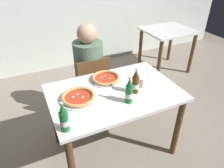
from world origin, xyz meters
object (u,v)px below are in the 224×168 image
object	(u,v)px
napkin_with_cutlery	(140,76)
diner_seated	(90,75)
beer_bottle_left	(64,119)
beer_bottle_right	(129,92)
beer_bottle_center	(135,83)
pizza_marinara_far	(78,97)
dining_table_background	(167,39)
paper_cup	(142,82)
pizza_margherita_near	(106,78)
chair_behind_table	(91,84)
dining_table_main	(114,101)

from	to	relation	value
napkin_with_cutlery	diner_seated	bearing A→B (deg)	125.85
diner_seated	beer_bottle_left	bearing A→B (deg)	-118.31
beer_bottle_left	beer_bottle_right	xyz separation A→B (m)	(0.58, 0.10, 0.00)
diner_seated	beer_bottle_center	distance (m)	0.82
beer_bottle_left	pizza_marinara_far	bearing A→B (deg)	58.52
pizza_marinara_far	beer_bottle_left	distance (m)	0.38
dining_table_background	paper_cup	size ratio (longest dim) A/B	8.42
pizza_margherita_near	paper_cup	world-z (taller)	paper_cup
napkin_with_cutlery	paper_cup	bearing A→B (deg)	-116.31
dining_table_background	beer_bottle_center	distance (m)	2.00
dining_table_background	beer_bottle_center	world-z (taller)	beer_bottle_center
chair_behind_table	pizza_margherita_near	xyz separation A→B (m)	(0.02, -0.40, 0.29)
beer_bottle_left	napkin_with_cutlery	size ratio (longest dim) A/B	1.14
pizza_margherita_near	paper_cup	size ratio (longest dim) A/B	3.28
chair_behind_table	beer_bottle_left	distance (m)	1.11
paper_cup	pizza_margherita_near	bearing A→B (deg)	136.06
chair_behind_table	dining_table_background	xyz separation A→B (m)	(1.63, 0.66, 0.11)
diner_seated	pizza_margherita_near	size ratio (longest dim) A/B	3.88
dining_table_background	pizza_marinara_far	world-z (taller)	pizza_marinara_far
pizza_marinara_far	paper_cup	size ratio (longest dim) A/B	3.45
diner_seated	pizza_margherita_near	world-z (taller)	diner_seated
dining_table_background	beer_bottle_right	bearing A→B (deg)	-136.95
diner_seated	pizza_margherita_near	xyz separation A→B (m)	(0.03, -0.45, 0.19)
chair_behind_table	beer_bottle_center	distance (m)	0.82
napkin_with_cutlery	dining_table_main	bearing A→B (deg)	-159.28
pizza_margherita_near	beer_bottle_center	world-z (taller)	beer_bottle_center
dining_table_main	pizza_margherita_near	xyz separation A→B (m)	(0.01, 0.21, 0.14)
pizza_marinara_far	napkin_with_cutlery	distance (m)	0.71
beer_bottle_left	napkin_with_cutlery	distance (m)	1.00
dining_table_main	napkin_with_cutlery	xyz separation A→B (m)	(0.36, 0.14, 0.12)
diner_seated	dining_table_background	bearing A→B (deg)	20.41
napkin_with_cutlery	beer_bottle_left	bearing A→B (deg)	-154.11
dining_table_background	beer_bottle_right	xyz separation A→B (m)	(-1.57, -1.46, 0.26)
dining_table_background	pizza_margherita_near	xyz separation A→B (m)	(-1.60, -1.05, 0.18)
dining_table_background	beer_bottle_right	world-z (taller)	beer_bottle_right
diner_seated	pizza_marinara_far	world-z (taller)	diner_seated
pizza_marinara_far	napkin_with_cutlery	size ratio (longest dim) A/B	1.51
beer_bottle_left	beer_bottle_center	world-z (taller)	same
beer_bottle_center	pizza_margherita_near	bearing A→B (deg)	117.06
dining_table_background	paper_cup	bearing A→B (deg)	-135.64
beer_bottle_left	dining_table_main	bearing A→B (deg)	29.15
beer_bottle_center	beer_bottle_right	size ratio (longest dim) A/B	1.00
pizza_marinara_far	dining_table_background	bearing A→B (deg)	32.61
pizza_marinara_far	dining_table_main	bearing A→B (deg)	-3.16
diner_seated	chair_behind_table	bearing A→B (deg)	-89.31
dining_table_main	beer_bottle_left	size ratio (longest dim) A/B	4.86
pizza_margherita_near	beer_bottle_center	size ratio (longest dim) A/B	1.26
pizza_margherita_near	paper_cup	distance (m)	0.37
beer_bottle_center	paper_cup	bearing A→B (deg)	26.11
beer_bottle_center	paper_cup	world-z (taller)	beer_bottle_center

